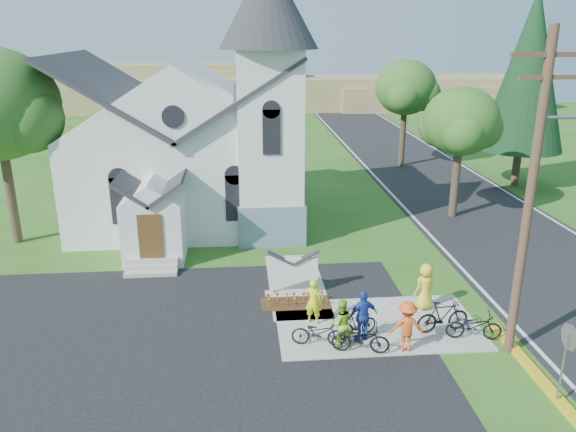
{
  "coord_description": "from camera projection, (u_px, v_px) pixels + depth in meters",
  "views": [
    {
      "loc": [
        -3.14,
        -16.56,
        9.86
      ],
      "look_at": [
        -1.24,
        5.0,
        2.62
      ],
      "focal_mm": 35.0,
      "sensor_mm": 36.0,
      "label": 1
    }
  ],
  "objects": [
    {
      "name": "tree_road_mid",
      "position": [
        406.0,
        88.0,
        40.62
      ],
      "size": [
        4.4,
        4.4,
        7.8
      ],
      "color": "#392A1F",
      "rests_on": "ground"
    },
    {
      "name": "bike_2",
      "position": [
        360.0,
        339.0,
        17.77
      ],
      "size": [
        1.94,
        1.01,
        0.97
      ],
      "primitive_type": "imported",
      "rotation": [
        0.0,
        0.0,
        1.36
      ],
      "color": "black",
      "rests_on": "sidewalk"
    },
    {
      "name": "bike_1",
      "position": [
        358.0,
        324.0,
        18.7
      ],
      "size": [
        1.55,
        1.0,
        0.91
      ],
      "primitive_type": "imported",
      "rotation": [
        0.0,
        0.0,
        1.98
      ],
      "color": "black",
      "rests_on": "sidewalk"
    },
    {
      "name": "parking_lot",
      "position": [
        115.0,
        380.0,
        16.56
      ],
      "size": [
        20.0,
        16.0,
        0.02
      ],
      "primitive_type": "cube",
      "color": "black",
      "rests_on": "ground"
    },
    {
      "name": "church_sign",
      "position": [
        293.0,
        270.0,
        21.63
      ],
      "size": [
        2.2,
        0.4,
        1.7
      ],
      "color": "#9A958B",
      "rests_on": "ground"
    },
    {
      "name": "tree_road_near",
      "position": [
        461.0,
        122.0,
        29.43
      ],
      "size": [
        4.0,
        4.0,
        7.05
      ],
      "color": "#392A1F",
      "rests_on": "ground"
    },
    {
      "name": "cyclist_3",
      "position": [
        407.0,
        326.0,
        17.78
      ],
      "size": [
        1.16,
        0.74,
        1.7
      ],
      "primitive_type": "imported",
      "rotation": [
        0.0,
        0.0,
        3.04
      ],
      "color": "#EC561A",
      "rests_on": "sidewalk"
    },
    {
      "name": "bike_4",
      "position": [
        474.0,
        326.0,
        18.55
      ],
      "size": [
        1.91,
        0.93,
        0.96
      ],
      "primitive_type": "imported",
      "rotation": [
        0.0,
        0.0,
        1.4
      ],
      "color": "black",
      "rests_on": "sidewalk"
    },
    {
      "name": "stop_sign",
      "position": [
        567.0,
        348.0,
        14.95
      ],
      "size": [
        0.11,
        0.76,
        2.48
      ],
      "color": "gray",
      "rests_on": "ground"
    },
    {
      "name": "distant_hills",
      "position": [
        289.0,
        92.0,
        71.84
      ],
      "size": [
        61.0,
        10.0,
        5.6
      ],
      "color": "olive",
      "rests_on": "ground"
    },
    {
      "name": "flower_bed",
      "position": [
        295.0,
        304.0,
        21.1
      ],
      "size": [
        2.6,
        1.1,
        0.07
      ],
      "primitive_type": "cube",
      "color": "#3C2310",
      "rests_on": "ground"
    },
    {
      "name": "road",
      "position": [
        458.0,
        200.0,
        34.03
      ],
      "size": [
        8.0,
        90.0,
        0.02
      ],
      "primitive_type": "cube",
      "color": "black",
      "rests_on": "ground"
    },
    {
      "name": "utility_pole",
      "position": [
        533.0,
        190.0,
        16.35
      ],
      "size": [
        3.45,
        0.28,
        10.0
      ],
      "color": "#4E3327",
      "rests_on": "ground"
    },
    {
      "name": "ground",
      "position": [
        337.0,
        335.0,
        19.03
      ],
      "size": [
        120.0,
        120.0,
        0.0
      ],
      "primitive_type": "plane",
      "color": "#2D5C1A",
      "rests_on": "ground"
    },
    {
      "name": "conifer",
      "position": [
        529.0,
        70.0,
        34.94
      ],
      "size": [
        5.2,
        5.2,
        12.4
      ],
      "color": "#392A1F",
      "rests_on": "ground"
    },
    {
      "name": "sidewalk",
      "position": [
        377.0,
        325.0,
        19.62
      ],
      "size": [
        7.0,
        4.0,
        0.05
      ],
      "primitive_type": "cube",
      "color": "#9A958B",
      "rests_on": "ground"
    },
    {
      "name": "bike_0",
      "position": [
        318.0,
        332.0,
        18.17
      ],
      "size": [
        1.85,
        0.95,
        0.93
      ],
      "primitive_type": "imported",
      "rotation": [
        0.0,
        0.0,
        1.38
      ],
      "color": "black",
      "rests_on": "sidewalk"
    },
    {
      "name": "cyclist_4",
      "position": [
        425.0,
        286.0,
        20.46
      ],
      "size": [
        1.01,
        0.86,
        1.76
      ],
      "primitive_type": "imported",
      "rotation": [
        0.0,
        0.0,
        3.57
      ],
      "color": "yellow",
      "rests_on": "sidewalk"
    },
    {
      "name": "cyclist_2",
      "position": [
        363.0,
        316.0,
        18.36
      ],
      "size": [
        1.11,
        0.68,
        1.77
      ],
      "primitive_type": "imported",
      "rotation": [
        0.0,
        0.0,
        3.4
      ],
      "color": "#213CA7",
      "rests_on": "sidewalk"
    },
    {
      "name": "cyclist_1",
      "position": [
        341.0,
        323.0,
        18.04
      ],
      "size": [
        0.9,
        0.75,
        1.64
      ],
      "primitive_type": "imported",
      "rotation": [
        0.0,
        0.0,
        3.32
      ],
      "color": "#8DCE26",
      "rests_on": "sidewalk"
    },
    {
      "name": "bike_3",
      "position": [
        443.0,
        316.0,
        18.97
      ],
      "size": [
        1.95,
        0.8,
        1.14
      ],
      "primitive_type": "imported",
      "rotation": [
        0.0,
        0.0,
        1.72
      ],
      "color": "black",
      "rests_on": "sidewalk"
    },
    {
      "name": "cyclist_0",
      "position": [
        313.0,
        301.0,
        19.47
      ],
      "size": [
        0.71,
        0.6,
        1.66
      ],
      "primitive_type": "imported",
      "rotation": [
        0.0,
        0.0,
        2.75
      ],
      "color": "yellow",
      "rests_on": "sidewalk"
    },
    {
      "name": "church",
      "position": [
        193.0,
        124.0,
        28.71
      ],
      "size": [
        12.35,
        12.0,
        13.0
      ],
      "color": "white",
      "rests_on": "ground"
    }
  ]
}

